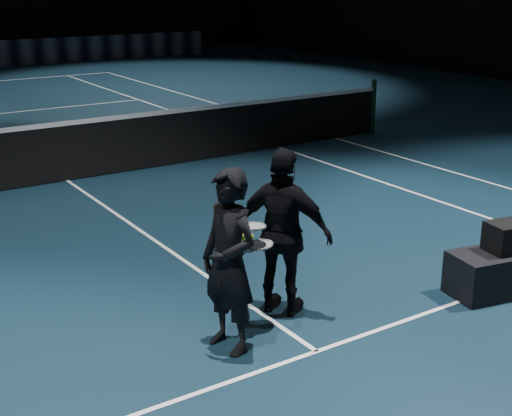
{
  "coord_description": "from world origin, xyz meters",
  "views": [
    {
      "loc": [
        -3.43,
        -10.68,
        3.11
      ],
      "look_at": [
        -0.22,
        -5.77,
        1.18
      ],
      "focal_mm": 50.0,
      "sensor_mm": 36.0,
      "label": 1
    }
  ],
  "objects_px": {
    "player_a": "(229,262)",
    "tennis_balls": "(246,235)",
    "racket_lower": "(260,245)",
    "player_b": "(284,233)",
    "racket_upper": "(253,226)"
  },
  "relations": [
    {
      "from": "player_b",
      "to": "racket_upper",
      "type": "xyz_separation_m",
      "value": [
        -0.43,
        -0.13,
        0.19
      ]
    },
    {
      "from": "player_a",
      "to": "racket_lower",
      "type": "height_order",
      "value": "player_a"
    },
    {
      "from": "player_b",
      "to": "racket_upper",
      "type": "bearing_deg",
      "value": 73.57
    },
    {
      "from": "player_a",
      "to": "racket_lower",
      "type": "relative_size",
      "value": 2.38
    },
    {
      "from": "tennis_balls",
      "to": "racket_upper",
      "type": "bearing_deg",
      "value": 35.37
    },
    {
      "from": "player_b",
      "to": "racket_upper",
      "type": "distance_m",
      "value": 0.49
    },
    {
      "from": "player_a",
      "to": "tennis_balls",
      "type": "height_order",
      "value": "player_a"
    },
    {
      "from": "player_a",
      "to": "racket_lower",
      "type": "xyz_separation_m",
      "value": [
        0.42,
        0.17,
        0.01
      ]
    },
    {
      "from": "player_a",
      "to": "tennis_balls",
      "type": "distance_m",
      "value": 0.3
    },
    {
      "from": "player_b",
      "to": "tennis_balls",
      "type": "xyz_separation_m",
      "value": [
        -0.55,
        -0.22,
        0.16
      ]
    },
    {
      "from": "player_a",
      "to": "tennis_balls",
      "type": "xyz_separation_m",
      "value": [
        0.23,
        0.1,
        0.16
      ]
    },
    {
      "from": "racket_lower",
      "to": "tennis_balls",
      "type": "distance_m",
      "value": 0.25
    },
    {
      "from": "racket_upper",
      "to": "tennis_balls",
      "type": "xyz_separation_m",
      "value": [
        -0.12,
        -0.09,
        -0.03
      ]
    },
    {
      "from": "player_a",
      "to": "racket_upper",
      "type": "bearing_deg",
      "value": 106.96
    },
    {
      "from": "player_b",
      "to": "racket_upper",
      "type": "height_order",
      "value": "player_b"
    }
  ]
}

